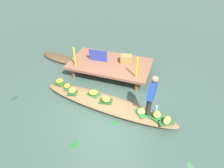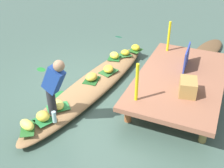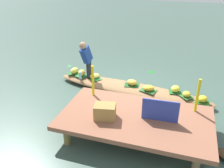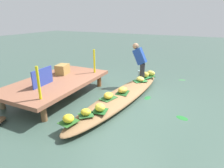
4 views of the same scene
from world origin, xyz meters
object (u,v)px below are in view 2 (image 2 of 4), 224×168
(banana_bunch_1, at_px, (27,125))
(banana_bunch_6, at_px, (43,116))
(banana_bunch_7, at_px, (114,55))
(banana_bunch_2, at_px, (136,48))
(banana_bunch_5, at_px, (58,105))
(banana_bunch_3, at_px, (108,69))
(banana_bunch_4, at_px, (92,77))
(banana_bunch_0, at_px, (125,52))
(moored_boat, at_px, (207,50))
(vendor_person, at_px, (54,84))
(water_bottle, at_px, (54,117))
(market_banner, at_px, (187,58))
(vendor_boat, at_px, (93,85))
(produce_crate, at_px, (188,87))

(banana_bunch_1, relative_size, banana_bunch_6, 1.25)
(banana_bunch_7, bearing_deg, banana_bunch_2, 154.07)
(banana_bunch_1, xyz_separation_m, banana_bunch_5, (-0.75, 0.15, -0.02))
(banana_bunch_3, bearing_deg, banana_bunch_4, -20.53)
(banana_bunch_0, relative_size, banana_bunch_3, 0.74)
(banana_bunch_7, bearing_deg, banana_bunch_1, -5.67)
(banana_bunch_0, bearing_deg, moored_boat, 128.45)
(banana_bunch_7, distance_m, vendor_person, 2.69)
(water_bottle, relative_size, market_banner, 0.31)
(banana_bunch_0, height_order, banana_bunch_3, banana_bunch_3)
(banana_bunch_2, height_order, vendor_person, vendor_person)
(banana_bunch_6, height_order, market_banner, market_banner)
(vendor_boat, distance_m, banana_bunch_6, 1.66)
(banana_bunch_4, height_order, market_banner, market_banner)
(banana_bunch_5, bearing_deg, water_bottle, 25.07)
(vendor_person, bearing_deg, water_bottle, 19.47)
(banana_bunch_4, bearing_deg, banana_bunch_6, -5.39)
(banana_bunch_2, bearing_deg, banana_bunch_5, -9.17)
(banana_bunch_2, height_order, banana_bunch_4, banana_bunch_4)
(banana_bunch_5, bearing_deg, banana_bunch_2, 170.83)
(banana_bunch_0, height_order, banana_bunch_5, banana_bunch_0)
(banana_bunch_6, bearing_deg, banana_bunch_5, 176.14)
(water_bottle, xyz_separation_m, market_banner, (-2.63, 1.84, 0.38))
(water_bottle, bearing_deg, banana_bunch_5, -154.93)
(banana_bunch_5, xyz_separation_m, banana_bunch_7, (-2.43, 0.16, 0.02))
(banana_bunch_2, distance_m, banana_bunch_3, 1.43)
(banana_bunch_2, bearing_deg, market_banner, 59.40)
(moored_boat, height_order, banana_bunch_5, banana_bunch_5)
(banana_bunch_0, height_order, vendor_person, vendor_person)
(vendor_boat, distance_m, banana_bunch_3, 0.59)
(banana_bunch_4, height_order, water_bottle, water_bottle)
(moored_boat, distance_m, water_bottle, 5.17)
(vendor_person, bearing_deg, banana_bunch_5, -149.52)
(banana_bunch_0, bearing_deg, vendor_person, -4.61)
(vendor_boat, xyz_separation_m, water_bottle, (1.58, 0.03, 0.23))
(banana_bunch_3, xyz_separation_m, banana_bunch_6, (2.16, -0.35, 0.02))
(banana_bunch_0, bearing_deg, banana_bunch_1, -8.16)
(banana_bunch_7, bearing_deg, banana_bunch_0, 148.75)
(banana_bunch_7, height_order, vendor_person, vendor_person)
(banana_bunch_2, relative_size, banana_bunch_7, 1.03)
(produce_crate, bearing_deg, banana_bunch_0, -129.80)
(banana_bunch_7, bearing_deg, banana_bunch_4, -1.84)
(banana_bunch_2, xyz_separation_m, banana_bunch_5, (3.13, -0.51, -0.01))
(vendor_person, bearing_deg, moored_boat, 153.82)
(banana_bunch_7, bearing_deg, vendor_boat, -0.47)
(moored_boat, xyz_separation_m, banana_bunch_7, (1.87, -2.16, 0.25))
(banana_bunch_2, xyz_separation_m, market_banner, (0.90, 1.52, 0.41))
(banana_bunch_2, bearing_deg, banana_bunch_4, -11.15)
(banana_bunch_2, bearing_deg, banana_bunch_1, -9.59)
(banana_bunch_0, height_order, water_bottle, water_bottle)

